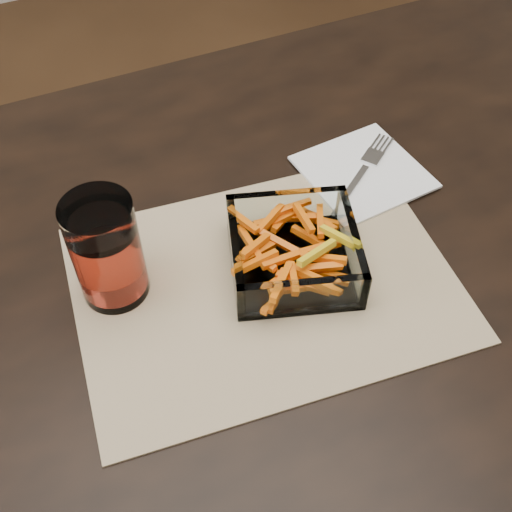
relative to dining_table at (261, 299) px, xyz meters
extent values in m
plane|color=#331E0F|center=(0.00, 0.00, -0.66)|extent=(4.50, 4.50, 0.00)
cube|color=black|center=(0.00, 0.00, 0.07)|extent=(1.60, 0.90, 0.03)
cylinder|color=black|center=(0.72, 0.37, -0.30)|extent=(0.06, 0.06, 0.72)
cube|color=tan|center=(-0.01, -0.04, 0.09)|extent=(0.48, 0.37, 0.00)
cube|color=white|center=(0.03, -0.03, 0.10)|extent=(0.19, 0.19, 0.01)
cube|color=white|center=(0.05, 0.04, 0.12)|extent=(0.15, 0.06, 0.06)
cube|color=white|center=(0.01, -0.10, 0.12)|extent=(0.15, 0.06, 0.06)
cube|color=white|center=(-0.04, -0.01, 0.12)|extent=(0.06, 0.15, 0.06)
cube|color=white|center=(0.10, -0.05, 0.12)|extent=(0.06, 0.15, 0.06)
cylinder|color=white|center=(-0.18, 0.03, 0.16)|extent=(0.08, 0.08, 0.14)
cylinder|color=red|center=(-0.18, 0.03, 0.14)|extent=(0.07, 0.07, 0.09)
cube|color=white|center=(0.19, 0.08, 0.09)|extent=(0.17, 0.17, 0.00)
cube|color=silver|center=(0.16, 0.05, 0.10)|extent=(0.09, 0.07, 0.00)
cube|color=silver|center=(0.22, 0.10, 0.10)|extent=(0.04, 0.04, 0.00)
cube|color=silver|center=(0.24, 0.13, 0.10)|extent=(0.03, 0.02, 0.00)
cube|color=silver|center=(0.24, 0.12, 0.10)|extent=(0.03, 0.02, 0.00)
cube|color=silver|center=(0.25, 0.11, 0.10)|extent=(0.03, 0.02, 0.00)
cube|color=silver|center=(0.25, 0.11, 0.10)|extent=(0.03, 0.02, 0.00)
camera|label=1|loc=(-0.22, -0.46, 0.71)|focal=45.00mm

